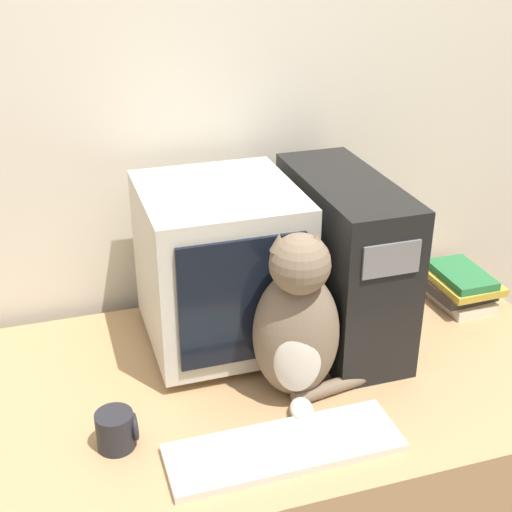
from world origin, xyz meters
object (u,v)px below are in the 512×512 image
Objects in this scene: crt_monitor at (220,266)px; pen at (225,441)px; keyboard at (284,447)px; mug at (117,430)px; cat at (298,326)px; computer_tower at (343,260)px; book_stack at (460,286)px.

crt_monitor is 0.44m from pen.
crt_monitor reaches higher than keyboard.
crt_monitor is 4.90× the size of mug.
keyboard is at bearing -104.14° from cat.
keyboard is 0.26m from cat.
keyboard is at bearing -126.83° from computer_tower.
book_stack is (0.38, 0.04, -0.16)m from computer_tower.
mug is (-0.21, 0.06, 0.04)m from pen.
pen is (-0.77, -0.36, -0.05)m from book_stack.
cat is at bearing 29.67° from pen.
mug is at bearing -156.53° from computer_tower.
computer_tower is (0.30, -0.05, -0.00)m from crt_monitor.
crt_monitor is at bearing 178.93° from book_stack.
crt_monitor is 3.09× the size of pen.
cat is at bearing -156.71° from book_stack.
mug reaches higher than keyboard.
book_stack is at bearing 17.12° from mug.
cat reaches higher than book_stack.
keyboard is 5.75× the size of mug.
computer_tower reaches higher than cat.
mug is at bearing -162.88° from book_stack.
cat is at bearing 62.80° from keyboard.
pen is at bearing 149.70° from keyboard.
cat is (0.09, 0.17, 0.17)m from keyboard.
computer_tower reaches higher than crt_monitor.
crt_monitor is at bearing 124.48° from cat.
crt_monitor is 0.85× the size of keyboard.
computer_tower reaches higher than mug.
pen is at bearing -140.87° from computer_tower.
mug reaches higher than pen.
mug is at bearing 165.08° from pen.
book_stack is (0.58, 0.25, -0.13)m from cat.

